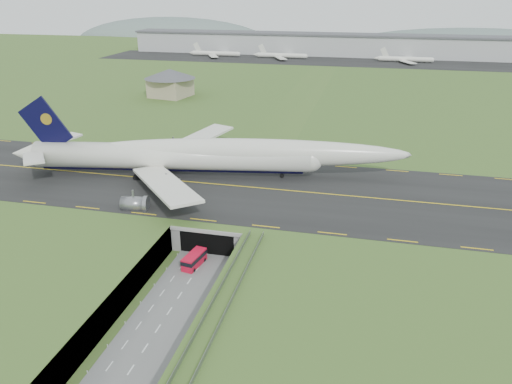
# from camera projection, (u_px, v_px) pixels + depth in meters

# --- Properties ---
(ground) EXTENTS (900.00, 900.00, 0.00)m
(ground) POSITION_uv_depth(u_px,v_px,m) (195.00, 274.00, 99.83)
(ground) COLOR #385B24
(ground) RESTS_ON ground
(airfield_deck) EXTENTS (800.00, 800.00, 6.00)m
(airfield_deck) POSITION_uv_depth(u_px,v_px,m) (194.00, 261.00, 98.68)
(airfield_deck) COLOR gray
(airfield_deck) RESTS_ON ground
(trench_road) EXTENTS (12.00, 75.00, 0.20)m
(trench_road) POSITION_uv_depth(u_px,v_px,m) (181.00, 294.00, 93.04)
(trench_road) COLOR slate
(trench_road) RESTS_ON ground
(taxiway) EXTENTS (800.00, 44.00, 0.18)m
(taxiway) POSITION_uv_depth(u_px,v_px,m) (237.00, 186.00, 127.18)
(taxiway) COLOR black
(taxiway) RESTS_ON airfield_deck
(tunnel_portal) EXTENTS (17.00, 22.30, 6.00)m
(tunnel_portal) POSITION_uv_depth(u_px,v_px,m) (219.00, 223.00, 113.58)
(tunnel_portal) COLOR gray
(tunnel_portal) RESTS_ON ground
(guideway) EXTENTS (3.00, 53.00, 7.05)m
(guideway) POSITION_uv_depth(u_px,v_px,m) (218.00, 317.00, 78.27)
(guideway) COLOR #A8A8A3
(guideway) RESTS_ON ground
(jumbo_jet) EXTENTS (105.82, 65.30, 21.92)m
(jumbo_jet) POSITION_uv_depth(u_px,v_px,m) (200.00, 156.00, 131.57)
(jumbo_jet) COLOR silver
(jumbo_jet) RESTS_ON ground
(shuttle_tram) EXTENTS (3.59, 7.02, 2.75)m
(shuttle_tram) POSITION_uv_depth(u_px,v_px,m) (194.00, 259.00, 102.09)
(shuttle_tram) COLOR red
(shuttle_tram) RESTS_ON ground
(service_building) EXTENTS (27.13, 27.13, 12.65)m
(service_building) POSITION_uv_depth(u_px,v_px,m) (170.00, 80.00, 227.81)
(service_building) COLOR tan
(service_building) RESTS_ON ground
(cargo_terminal) EXTENTS (320.00, 67.00, 15.60)m
(cargo_terminal) POSITION_uv_depth(u_px,v_px,m) (333.00, 44.00, 363.81)
(cargo_terminal) COLOR #B2B2B2
(cargo_terminal) RESTS_ON ground
(distant_hills) EXTENTS (700.00, 91.00, 60.00)m
(distant_hills) POSITION_uv_depth(u_px,v_px,m) (413.00, 51.00, 474.40)
(distant_hills) COLOR slate
(distant_hills) RESTS_ON ground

